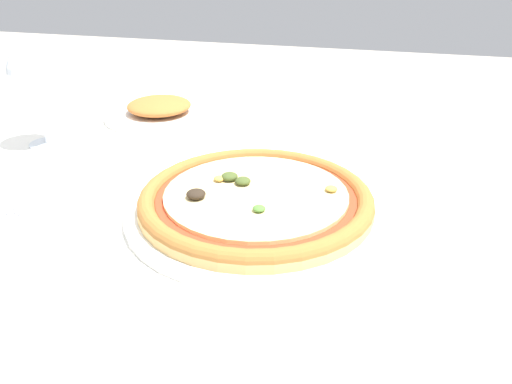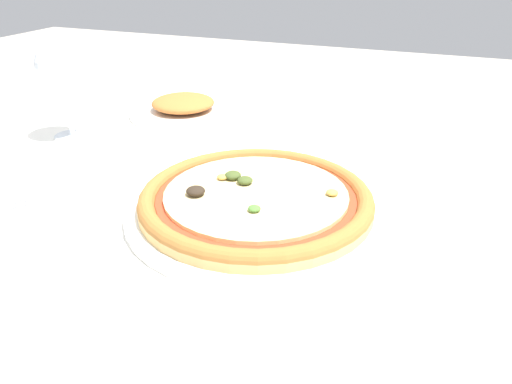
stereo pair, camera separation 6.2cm
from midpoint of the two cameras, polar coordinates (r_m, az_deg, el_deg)
The scene contains 4 objects.
dining_table at distance 0.71m, azimuth -0.52°, elevation -7.23°, with size 1.32×1.02×0.73m.
pizza_plate at distance 0.63m, azimuth -2.85°, elevation -1.13°, with size 0.33×0.33×0.04m.
wine_glass_far_left at distance 0.90m, azimuth -25.87°, elevation 12.05°, with size 0.08×0.08×0.17m.
side_plate at distance 1.01m, azimuth -12.73°, elevation 9.05°, with size 0.21×0.21×0.04m.
Camera 1 is at (0.13, -0.57, 1.04)m, focal length 35.00 mm.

